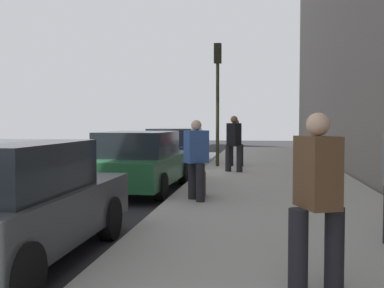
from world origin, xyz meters
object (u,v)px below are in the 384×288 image
(pedestrian_burgundy_coat, at_px, (236,141))
(rolling_suitcase, at_px, (200,184))
(pedestrian_brown_coat, at_px, (317,197))
(parked_car_navy, at_px, (176,148))
(parked_car_charcoal, at_px, (7,204))
(parked_car_green, at_px, (140,161))
(traffic_light_pole, at_px, (218,84))
(pedestrian_black_coat, at_px, (234,142))
(pedestrian_blue_coat, at_px, (196,158))

(pedestrian_burgundy_coat, height_order, rolling_suitcase, pedestrian_burgundy_coat)
(pedestrian_brown_coat, bearing_deg, parked_car_navy, 15.54)
(parked_car_charcoal, height_order, parked_car_green, same)
(parked_car_charcoal, xyz_separation_m, parked_car_green, (6.18, -0.10, 0.00))
(parked_car_charcoal, bearing_deg, parked_car_green, -0.95)
(parked_car_green, xyz_separation_m, traffic_light_pole, (5.45, -1.50, 2.37))
(parked_car_charcoal, bearing_deg, pedestrian_black_coat, -13.14)
(parked_car_charcoal, relative_size, pedestrian_blue_coat, 2.59)
(parked_car_navy, height_order, pedestrian_burgundy_coat, pedestrian_burgundy_coat)
(parked_car_navy, xyz_separation_m, pedestrian_blue_coat, (-7.81, -1.76, 0.27))
(pedestrian_black_coat, distance_m, rolling_suitcase, 5.24)
(parked_car_charcoal, relative_size, pedestrian_brown_coat, 2.52)
(pedestrian_black_coat, relative_size, rolling_suitcase, 2.03)
(pedestrian_brown_coat, distance_m, pedestrian_black_coat, 10.66)
(parked_car_navy, xyz_separation_m, traffic_light_pole, (-0.33, -1.57, 2.37))
(pedestrian_burgundy_coat, height_order, pedestrian_brown_coat, pedestrian_burgundy_coat)
(pedestrian_black_coat, bearing_deg, pedestrian_burgundy_coat, 0.66)
(rolling_suitcase, bearing_deg, pedestrian_burgundy_coat, -3.68)
(parked_car_charcoal, xyz_separation_m, pedestrian_brown_coat, (-0.81, -3.57, 0.30))
(parked_car_charcoal, xyz_separation_m, traffic_light_pole, (11.63, -1.60, 2.37))
(rolling_suitcase, bearing_deg, pedestrian_blue_coat, 177.81)
(parked_car_charcoal, relative_size, pedestrian_burgundy_coat, 2.51)
(pedestrian_blue_coat, relative_size, rolling_suitcase, 1.86)
(pedestrian_black_coat, bearing_deg, traffic_light_pole, 20.29)
(parked_car_green, distance_m, parked_car_navy, 5.78)
(pedestrian_brown_coat, xyz_separation_m, pedestrian_black_coat, (10.58, 1.29, 0.06))
(parked_car_navy, distance_m, pedestrian_blue_coat, 8.02)
(parked_car_navy, distance_m, pedestrian_black_coat, 3.16)
(pedestrian_burgundy_coat, bearing_deg, parked_car_green, 158.47)
(parked_car_green, relative_size, pedestrian_burgundy_coat, 2.75)
(pedestrian_blue_coat, height_order, rolling_suitcase, pedestrian_blue_coat)
(parked_car_charcoal, xyz_separation_m, pedestrian_burgundy_coat, (11.65, -2.26, 0.30))
(rolling_suitcase, bearing_deg, traffic_light_pole, 1.71)
(parked_car_charcoal, height_order, pedestrian_blue_coat, pedestrian_blue_coat)
(pedestrian_blue_coat, relative_size, traffic_light_pole, 0.37)
(parked_car_navy, xyz_separation_m, rolling_suitcase, (-7.35, -1.78, -0.34))
(parked_car_green, height_order, pedestrian_blue_coat, pedestrian_blue_coat)
(pedestrian_blue_coat, height_order, traffic_light_pole, traffic_light_pole)
(parked_car_green, height_order, pedestrian_burgundy_coat, pedestrian_burgundy_coat)
(parked_car_navy, distance_m, pedestrian_brown_coat, 13.25)
(parked_car_charcoal, height_order, traffic_light_pole, traffic_light_pole)
(parked_car_charcoal, bearing_deg, parked_car_navy, -0.12)
(pedestrian_black_coat, bearing_deg, parked_car_navy, 46.00)
(parked_car_charcoal, xyz_separation_m, pedestrian_black_coat, (9.78, -2.28, 0.35))
(pedestrian_brown_coat, bearing_deg, parked_car_green, 26.43)
(parked_car_green, distance_m, traffic_light_pole, 6.13)
(pedestrian_brown_coat, height_order, rolling_suitcase, pedestrian_brown_coat)
(pedestrian_burgundy_coat, distance_m, pedestrian_brown_coat, 12.52)
(pedestrian_burgundy_coat, relative_size, rolling_suitcase, 1.92)
(parked_car_charcoal, distance_m, parked_car_green, 6.18)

